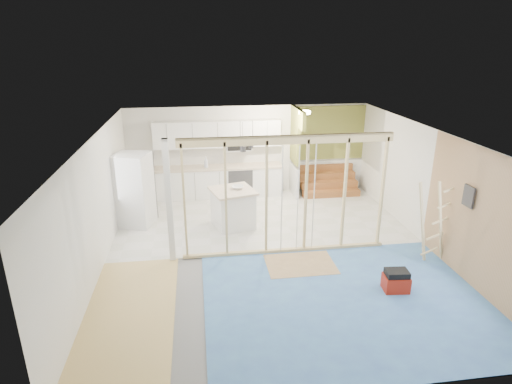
{
  "coord_description": "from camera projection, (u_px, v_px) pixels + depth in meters",
  "views": [
    {
      "loc": [
        -1.49,
        -8.16,
        4.38
      ],
      "look_at": [
        -0.25,
        0.6,
        1.21
      ],
      "focal_mm": 30.0,
      "sensor_mm": 36.0,
      "label": 1
    }
  ],
  "objects": [
    {
      "name": "bowl",
      "position": [
        238.0,
        187.0,
        10.35
      ],
      "size": [
        0.29,
        0.29,
        0.07
      ],
      "primitive_type": "imported",
      "rotation": [
        0.0,
        0.0,
        -0.04
      ],
      "color": "white",
      "rests_on": "island"
    },
    {
      "name": "island",
      "position": [
        233.0,
        208.0,
        10.44
      ],
      "size": [
        1.2,
        1.2,
        0.96
      ],
      "rotation": [
        0.0,
        0.0,
        0.26
      ],
      "color": "white",
      "rests_on": "room"
    },
    {
      "name": "upper_cabinets",
      "position": [
        220.0,
        135.0,
        12.11
      ],
      "size": [
        3.6,
        0.41,
        0.85
      ],
      "color": "white",
      "rests_on": "room"
    },
    {
      "name": "electrical_panel",
      "position": [
        469.0,
        196.0,
        7.87
      ],
      "size": [
        0.04,
        0.3,
        0.4
      ],
      "primitive_type": "cube",
      "color": "#3B3B40",
      "rests_on": "room"
    },
    {
      "name": "sheathing_panel",
      "position": [
        489.0,
        227.0,
        7.44
      ],
      "size": [
        0.02,
        4.0,
        2.6
      ],
      "primitive_type": "cube",
      "color": "tan",
      "rests_on": "room"
    },
    {
      "name": "stud_frame",
      "position": [
        262.0,
        185.0,
        8.72
      ],
      "size": [
        4.66,
        0.14,
        2.6
      ],
      "color": "#CCB87D",
      "rests_on": "room"
    },
    {
      "name": "ladder",
      "position": [
        434.0,
        222.0,
        8.62
      ],
      "size": [
        0.95,
        0.13,
        1.77
      ],
      "rotation": [
        0.0,
        0.0,
        0.22
      ],
      "color": "#D2BA81",
      "rests_on": "room"
    },
    {
      "name": "floor_overlays",
      "position": [
        274.0,
        251.0,
        9.35
      ],
      "size": [
        7.0,
        8.0,
        0.03
      ],
      "color": "silver",
      "rests_on": "room"
    },
    {
      "name": "soap_bottle_a",
      "position": [
        206.0,
        162.0,
        12.11
      ],
      "size": [
        0.15,
        0.15,
        0.32
      ],
      "primitive_type": "imported",
      "rotation": [
        0.0,
        0.0,
        0.28
      ],
      "color": "silver",
      "rests_on": "base_cabinets"
    },
    {
      "name": "soap_bottle_b",
      "position": [
        266.0,
        162.0,
        12.38
      ],
      "size": [
        0.11,
        0.12,
        0.2
      ],
      "primitive_type": "imported",
      "rotation": [
        0.0,
        0.0,
        -0.29
      ],
      "color": "silver",
      "rests_on": "base_cabinets"
    },
    {
      "name": "toolbox",
      "position": [
        396.0,
        281.0,
        7.82
      ],
      "size": [
        0.48,
        0.38,
        0.43
      ],
      "rotation": [
        0.0,
        0.0,
        -0.09
      ],
      "color": "#9B1D0E",
      "rests_on": "room"
    },
    {
      "name": "base_cabinets",
      "position": [
        195.0,
        186.0,
        12.05
      ],
      "size": [
        4.45,
        2.24,
        0.93
      ],
      "color": "white",
      "rests_on": "room"
    },
    {
      "name": "pot_rack",
      "position": [
        246.0,
        144.0,
        10.33
      ],
      "size": [
        0.52,
        0.52,
        0.72
      ],
      "color": "black",
      "rests_on": "room"
    },
    {
      "name": "room",
      "position": [
        272.0,
        197.0,
        8.84
      ],
      "size": [
        7.01,
        8.01,
        2.61
      ],
      "color": "slate",
      "rests_on": "ground"
    },
    {
      "name": "green_partition",
      "position": [
        318.0,
        162.0,
        12.64
      ],
      "size": [
        2.25,
        1.51,
        2.6
      ],
      "color": "olive",
      "rests_on": "room"
    },
    {
      "name": "ceiling_light",
      "position": [
        305.0,
        112.0,
        11.41
      ],
      "size": [
        0.32,
        0.32,
        0.08
      ],
      "primitive_type": "cylinder",
      "color": "#FFEABF",
      "rests_on": "room"
    },
    {
      "name": "fridge",
      "position": [
        134.0,
        190.0,
        10.4
      ],
      "size": [
        0.98,
        0.95,
        1.82
      ],
      "rotation": [
        0.0,
        0.0,
        -0.28
      ],
      "color": "silver",
      "rests_on": "room"
    }
  ]
}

